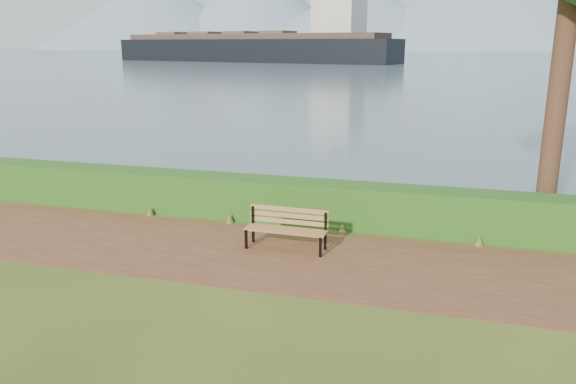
% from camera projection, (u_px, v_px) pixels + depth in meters
% --- Properties ---
extents(ground, '(140.00, 140.00, 0.00)m').
position_uv_depth(ground, '(243.00, 259.00, 11.06)').
color(ground, '#3C4F16').
rests_on(ground, ground).
extents(path, '(40.00, 3.40, 0.01)m').
position_uv_depth(path, '(248.00, 253.00, 11.33)').
color(path, brown).
rests_on(path, ground).
extents(hedge, '(32.00, 0.85, 1.00)m').
position_uv_depth(hedge, '(281.00, 200.00, 13.34)').
color(hedge, '#224F16').
rests_on(hedge, ground).
extents(water, '(700.00, 510.00, 0.00)m').
position_uv_depth(water, '(445.00, 53.00, 252.57)').
color(water, '#435E6C').
rests_on(water, ground).
extents(mountains, '(585.00, 190.00, 70.00)m').
position_uv_depth(mountains, '(438.00, 8.00, 383.58)').
color(mountains, gray).
rests_on(mountains, ground).
extents(bench, '(1.69, 0.53, 0.84)m').
position_uv_depth(bench, '(287.00, 226.00, 11.51)').
color(bench, black).
rests_on(bench, ground).
extents(cargo_ship, '(70.33, 27.29, 21.17)m').
position_uv_depth(cargo_ship, '(259.00, 48.00, 126.73)').
color(cargo_ship, black).
rests_on(cargo_ship, ground).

